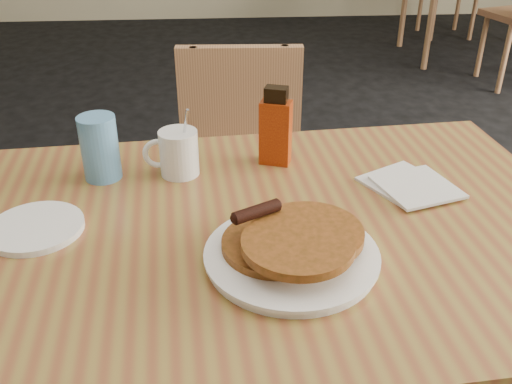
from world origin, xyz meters
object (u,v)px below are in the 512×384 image
main_table (265,243)px  blue_tumbler (100,148)px  coffee_mug (178,152)px  pancake_plate (292,249)px  chair_main_far (242,163)px  syrup_bottle (276,129)px

main_table → blue_tumbler: blue_tumbler is taller
coffee_mug → main_table: bearing=-56.4°
pancake_plate → chair_main_far: bearing=92.7°
chair_main_far → syrup_bottle: bearing=-81.6°
pancake_plate → coffee_mug: bearing=121.6°
main_table → syrup_bottle: size_ratio=7.58×
main_table → pancake_plate: pancake_plate is taller
blue_tumbler → chair_main_far: bearing=59.3°
coffee_mug → syrup_bottle: bearing=6.2°
chair_main_far → pancake_plate: size_ratio=2.96×
coffee_mug → syrup_bottle: size_ratio=0.88×
pancake_plate → syrup_bottle: bearing=88.5°
blue_tumbler → coffee_mug: bearing=1.4°
pancake_plate → syrup_bottle: (0.01, 0.36, 0.05)m
chair_main_far → blue_tumbler: blue_tumbler is taller
syrup_bottle → main_table: bearing=-82.0°
chair_main_far → syrup_bottle: syrup_bottle is taller
pancake_plate → blue_tumbler: size_ratio=2.14×
syrup_bottle → chair_main_far: bearing=113.9°
pancake_plate → main_table: bearing=107.1°
main_table → blue_tumbler: (-0.32, 0.20, 0.11)m
chair_main_far → coffee_mug: (-0.16, -0.52, 0.30)m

